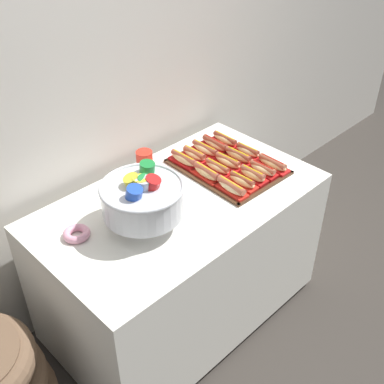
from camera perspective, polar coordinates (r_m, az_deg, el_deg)
The scene contains 22 objects.
ground_plane at distance 2.79m, azimuth -1.19°, elevation -13.81°, with size 10.00×10.00×0.00m, color #38332D.
back_wall at distance 2.36m, azimuth -10.49°, elevation 14.73°, with size 6.00×0.10×2.60m, color silver.
buffet_table at distance 2.49m, azimuth -1.30°, elevation -7.68°, with size 1.36×0.77×0.78m.
serving_tray at distance 2.47m, azimuth 4.19°, elevation 2.93°, with size 0.42×0.54×0.01m.
hot_dog_0 at distance 2.27m, azimuth 4.62°, elevation 0.50°, with size 0.07×0.18×0.06m.
hot_dog_1 at distance 2.31m, azimuth 5.90°, elevation 1.24°, with size 0.07×0.16×0.06m.
hot_dog_2 at distance 2.36m, azimuth 7.12°, elevation 1.97°, with size 0.07×0.15×0.06m.
hot_dog_3 at distance 2.41m, azimuth 8.29°, elevation 2.60°, with size 0.07×0.15×0.06m.
hot_dog_4 at distance 2.46m, azimuth 9.42°, elevation 3.25°, with size 0.07×0.18×0.06m.
hot_dog_5 at distance 2.36m, azimuth 1.71°, elevation 2.23°, with size 0.08×0.17×0.06m.
hot_dog_6 at distance 2.41m, azimuth 2.99°, elevation 2.85°, with size 0.06×0.16×0.06m.
hot_dog_7 at distance 2.45m, azimuth 4.22°, elevation 3.52°, with size 0.07×0.17×0.06m.
hot_dog_8 at distance 2.50m, azimuth 5.42°, elevation 4.18°, with size 0.06×0.17×0.06m.
hot_dog_9 at distance 2.55m, azimuth 6.56°, elevation 4.74°, with size 0.06×0.15×0.06m.
hot_dog_10 at distance 2.46m, azimuth -0.98°, elevation 3.79°, with size 0.06×0.18×0.06m.
hot_dog_11 at distance 2.51m, azimuth 0.30°, elevation 4.38°, with size 0.07×0.15×0.06m.
hot_dog_12 at distance 2.55m, azimuth 1.53°, elevation 4.99°, with size 0.07×0.17×0.06m.
hot_dog_13 at distance 2.60m, azimuth 2.73°, elevation 5.57°, with size 0.06×0.18×0.06m.
hot_dog_14 at distance 2.64m, azimuth 3.88°, elevation 6.11°, with size 0.06×0.17×0.06m.
punch_bowl at distance 2.02m, azimuth -5.82°, elevation -0.64°, with size 0.35×0.35×0.26m.
cup_stack at distance 2.38m, azimuth -5.56°, elevation 3.28°, with size 0.08×0.08×0.14m.
donut at distance 2.09m, azimuth -13.39°, elevation -4.78°, with size 0.11×0.11×0.03m.
Camera 1 is at (-1.23, -1.32, 2.13)m, focal length 45.45 mm.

